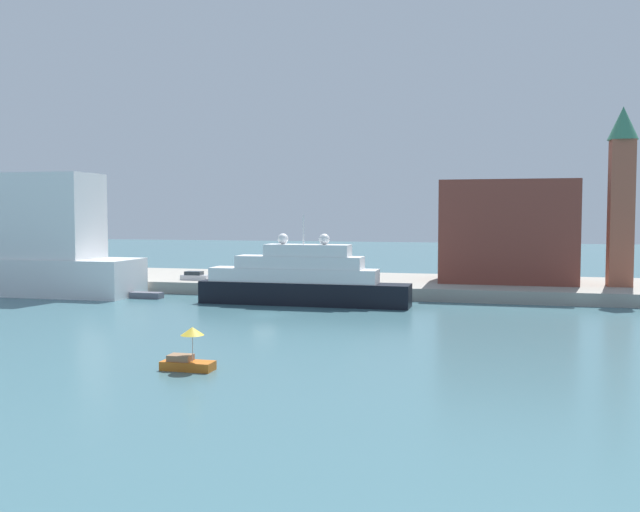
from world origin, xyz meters
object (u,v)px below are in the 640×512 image
(large_yacht, at_px, (301,281))
(harbor_building, at_px, (507,231))
(work_barge, at_px, (147,295))
(mooring_bollard, at_px, (312,283))
(small_motorboat, at_px, (188,355))
(parked_car, at_px, (195,276))
(bell_tower, at_px, (621,189))
(person_figure, at_px, (230,273))

(large_yacht, distance_m, harbor_building, 31.76)
(work_barge, relative_size, mooring_bollard, 7.06)
(small_motorboat, relative_size, work_barge, 0.88)
(large_yacht, height_order, work_barge, large_yacht)
(parked_car, bearing_deg, large_yacht, -29.53)
(work_barge, height_order, parked_car, parked_car)
(work_barge, height_order, bell_tower, bell_tower)
(small_motorboat, relative_size, bell_tower, 0.16)
(bell_tower, height_order, person_figure, bell_tower)
(parked_car, distance_m, mooring_bollard, 18.28)
(bell_tower, bearing_deg, person_figure, -177.22)
(large_yacht, xyz_separation_m, work_barge, (-21.37, 1.20, -2.55))
(small_motorboat, xyz_separation_m, mooring_bollard, (-2.64, 44.22, 0.87))
(harbor_building, distance_m, person_figure, 39.97)
(harbor_building, relative_size, parked_car, 4.52)
(harbor_building, bearing_deg, parked_car, -168.44)
(parked_car, bearing_deg, work_barge, -105.49)
(harbor_building, bearing_deg, mooring_bollard, -155.45)
(work_barge, relative_size, parked_car, 1.05)
(person_figure, bearing_deg, small_motorboat, -71.60)
(small_motorboat, bearing_deg, work_barge, 121.95)
(large_yacht, xyz_separation_m, harbor_building, (24.45, 19.46, 5.68))
(work_barge, xyz_separation_m, person_figure, (6.76, 12.40, 2.02))
(large_yacht, distance_m, mooring_bollard, 8.08)
(work_barge, distance_m, person_figure, 14.27)
(bell_tower, bearing_deg, parked_car, -174.46)
(bell_tower, height_order, mooring_bollard, bell_tower)
(small_motorboat, bearing_deg, person_figure, 108.40)
(bell_tower, xyz_separation_m, parked_car, (-57.35, -5.56, -12.16))
(large_yacht, bearing_deg, bell_tower, 22.75)
(large_yacht, distance_m, parked_car, 21.57)
(work_barge, xyz_separation_m, parked_car, (2.61, 9.42, 1.74))
(small_motorboat, relative_size, person_figure, 2.18)
(parked_car, bearing_deg, person_figure, 35.68)
(small_motorboat, xyz_separation_m, harbor_building, (22.47, 55.69, 7.57))
(harbor_building, bearing_deg, large_yacht, -141.48)
(small_motorboat, distance_m, mooring_bollard, 44.30)
(parked_car, bearing_deg, harbor_building, 11.56)
(small_motorboat, height_order, harbor_building, harbor_building)
(bell_tower, bearing_deg, small_motorboat, -124.94)
(work_barge, height_order, mooring_bollard, mooring_bollard)
(harbor_building, bearing_deg, person_figure, -171.48)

